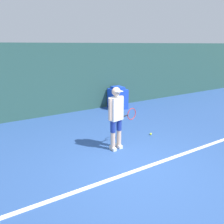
% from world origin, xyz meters
% --- Properties ---
extents(ground_plane, '(24.00, 24.00, 0.00)m').
position_xyz_m(ground_plane, '(0.00, 0.00, 0.00)').
color(ground_plane, '#2D5193').
extents(back_wall, '(24.00, 0.10, 2.72)m').
position_xyz_m(back_wall, '(0.00, 4.85, 1.36)').
color(back_wall, '#2D564C').
rests_on(back_wall, ground_plane).
extents(court_baseline, '(21.60, 0.10, 0.01)m').
position_xyz_m(court_baseline, '(0.00, -0.05, 0.01)').
color(court_baseline, white).
rests_on(court_baseline, ground_plane).
extents(tennis_player, '(0.97, 0.33, 1.66)m').
position_xyz_m(tennis_player, '(0.12, 1.10, 0.92)').
color(tennis_player, beige).
rests_on(tennis_player, ground_plane).
extents(tennis_ball, '(0.07, 0.07, 0.07)m').
position_xyz_m(tennis_ball, '(1.50, 1.32, 0.03)').
color(tennis_ball, '#D1E533').
rests_on(tennis_ball, ground_plane).
extents(covered_chair, '(0.61, 0.76, 0.95)m').
position_xyz_m(covered_chair, '(2.23, 4.37, 0.45)').
color(covered_chair, blue).
rests_on(covered_chair, ground_plane).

